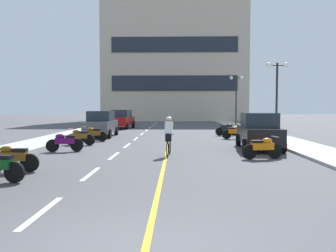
{
  "coord_description": "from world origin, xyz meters",
  "views": [
    {
      "loc": [
        0.72,
        -4.8,
        2.12
      ],
      "look_at": [
        0.23,
        14.02,
        1.07
      ],
      "focal_mm": 37.15,
      "sensor_mm": 36.0,
      "label": 1
    }
  ],
  "objects_px": {
    "street_lamp_far": "(236,89)",
    "parked_car_mid": "(101,124)",
    "parked_car_near": "(259,131)",
    "motorcycle_3": "(263,147)",
    "street_lamp_mid": "(277,82)",
    "parked_car_far": "(122,119)",
    "motorcycle_2": "(12,158)",
    "motorcycle_4": "(64,142)",
    "motorcycle_6": "(93,134)",
    "motorcycle_7": "(235,132)",
    "motorcycle_5": "(80,137)",
    "cyclist_rider": "(169,135)",
    "motorcycle_8": "(227,129)"
  },
  "relations": [
    {
      "from": "street_lamp_far",
      "to": "parked_car_mid",
      "type": "height_order",
      "value": "street_lamp_far"
    },
    {
      "from": "parked_car_near",
      "to": "motorcycle_3",
      "type": "distance_m",
      "value": 3.33
    },
    {
      "from": "street_lamp_mid",
      "to": "parked_car_far",
      "type": "relative_size",
      "value": 1.14
    },
    {
      "from": "street_lamp_mid",
      "to": "motorcycle_3",
      "type": "height_order",
      "value": "street_lamp_mid"
    },
    {
      "from": "street_lamp_mid",
      "to": "motorcycle_2",
      "type": "height_order",
      "value": "street_lamp_mid"
    },
    {
      "from": "street_lamp_mid",
      "to": "motorcycle_3",
      "type": "xyz_separation_m",
      "value": [
        -3.15,
        -9.2,
        -3.26
      ]
    },
    {
      "from": "motorcycle_4",
      "to": "motorcycle_6",
      "type": "bearing_deg",
      "value": 87.97
    },
    {
      "from": "motorcycle_7",
      "to": "motorcycle_3",
      "type": "bearing_deg",
      "value": -92.31
    },
    {
      "from": "street_lamp_far",
      "to": "street_lamp_mid",
      "type": "bearing_deg",
      "value": -89.21
    },
    {
      "from": "motorcycle_7",
      "to": "street_lamp_mid",
      "type": "bearing_deg",
      "value": 10.51
    },
    {
      "from": "street_lamp_mid",
      "to": "motorcycle_2",
      "type": "xyz_separation_m",
      "value": [
        -11.94,
        -12.25,
        -3.26
      ]
    },
    {
      "from": "parked_car_mid",
      "to": "street_lamp_far",
      "type": "bearing_deg",
      "value": 49.07
    },
    {
      "from": "motorcycle_5",
      "to": "street_lamp_mid",
      "type": "bearing_deg",
      "value": 20.0
    },
    {
      "from": "motorcycle_2",
      "to": "motorcycle_3",
      "type": "bearing_deg",
      "value": 19.13
    },
    {
      "from": "street_lamp_far",
      "to": "motorcycle_6",
      "type": "xyz_separation_m",
      "value": [
        -11.52,
        -16.94,
        -3.51
      ]
    },
    {
      "from": "motorcycle_4",
      "to": "cyclist_rider",
      "type": "xyz_separation_m",
      "value": [
        4.92,
        -1.22,
        0.41
      ]
    },
    {
      "from": "parked_car_near",
      "to": "street_lamp_mid",
      "type": "bearing_deg",
      "value": 66.86
    },
    {
      "from": "parked_car_far",
      "to": "cyclist_rider",
      "type": "bearing_deg",
      "value": -75.01
    },
    {
      "from": "parked_car_near",
      "to": "parked_car_mid",
      "type": "relative_size",
      "value": 1.02
    },
    {
      "from": "parked_car_near",
      "to": "motorcycle_7",
      "type": "relative_size",
      "value": 2.53
    },
    {
      "from": "cyclist_rider",
      "to": "motorcycle_5",
      "type": "bearing_deg",
      "value": 141.07
    },
    {
      "from": "street_lamp_mid",
      "to": "parked_car_near",
      "type": "distance_m",
      "value": 7.06
    },
    {
      "from": "street_lamp_mid",
      "to": "parked_car_near",
      "type": "xyz_separation_m",
      "value": [
        -2.55,
        -5.96,
        -2.82
      ]
    },
    {
      "from": "parked_car_mid",
      "to": "motorcycle_5",
      "type": "bearing_deg",
      "value": -89.94
    },
    {
      "from": "motorcycle_5",
      "to": "motorcycle_2",
      "type": "bearing_deg",
      "value": -89.8
    },
    {
      "from": "street_lamp_far",
      "to": "parked_car_near",
      "type": "bearing_deg",
      "value": -96.49
    },
    {
      "from": "parked_car_far",
      "to": "motorcycle_7",
      "type": "distance_m",
      "value": 14.2
    },
    {
      "from": "cyclist_rider",
      "to": "parked_car_mid",
      "type": "bearing_deg",
      "value": 117.91
    },
    {
      "from": "parked_car_near",
      "to": "motorcycle_3",
      "type": "relative_size",
      "value": 2.55
    },
    {
      "from": "parked_car_near",
      "to": "motorcycle_2",
      "type": "xyz_separation_m",
      "value": [
        -9.4,
        -6.29,
        -0.44
      ]
    },
    {
      "from": "street_lamp_mid",
      "to": "parked_car_near",
      "type": "height_order",
      "value": "street_lamp_mid"
    },
    {
      "from": "street_lamp_far",
      "to": "motorcycle_8",
      "type": "distance_m",
      "value": 13.17
    },
    {
      "from": "parked_car_mid",
      "to": "motorcycle_3",
      "type": "bearing_deg",
      "value": -49.28
    },
    {
      "from": "motorcycle_3",
      "to": "motorcycle_4",
      "type": "height_order",
      "value": "same"
    },
    {
      "from": "motorcycle_2",
      "to": "motorcycle_6",
      "type": "distance_m",
      "value": 9.95
    },
    {
      "from": "motorcycle_3",
      "to": "motorcycle_6",
      "type": "distance_m",
      "value": 11.0
    },
    {
      "from": "parked_car_near",
      "to": "parked_car_mid",
      "type": "height_order",
      "value": "same"
    },
    {
      "from": "motorcycle_2",
      "to": "motorcycle_8",
      "type": "height_order",
      "value": "same"
    },
    {
      "from": "street_lamp_far",
      "to": "motorcycle_2",
      "type": "distance_m",
      "value": 29.54
    },
    {
      "from": "street_lamp_far",
      "to": "cyclist_rider",
      "type": "bearing_deg",
      "value": -106.38
    },
    {
      "from": "parked_car_near",
      "to": "motorcycle_3",
      "type": "bearing_deg",
      "value": -100.54
    },
    {
      "from": "parked_car_mid",
      "to": "parked_car_far",
      "type": "distance_m",
      "value": 9.25
    },
    {
      "from": "parked_car_near",
      "to": "motorcycle_4",
      "type": "distance_m",
      "value": 9.44
    },
    {
      "from": "parked_car_mid",
      "to": "motorcycle_7",
      "type": "bearing_deg",
      "value": -9.73
    },
    {
      "from": "parked_car_mid",
      "to": "motorcycle_5",
      "type": "height_order",
      "value": "parked_car_mid"
    },
    {
      "from": "parked_car_near",
      "to": "cyclist_rider",
      "type": "xyz_separation_m",
      "value": [
        -4.43,
        -2.44,
        -0.03
      ]
    },
    {
      "from": "motorcycle_3",
      "to": "motorcycle_8",
      "type": "relative_size",
      "value": 0.99
    },
    {
      "from": "motorcycle_6",
      "to": "parked_car_near",
      "type": "bearing_deg",
      "value": -21.69
    },
    {
      "from": "parked_car_mid",
      "to": "cyclist_rider",
      "type": "bearing_deg",
      "value": -62.09
    },
    {
      "from": "street_lamp_mid",
      "to": "motorcycle_4",
      "type": "xyz_separation_m",
      "value": [
        -11.9,
        -7.18,
        -3.26
      ]
    }
  ]
}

